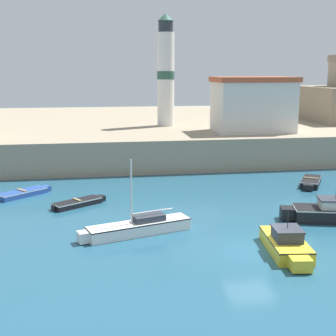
% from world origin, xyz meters
% --- Properties ---
extents(ground_plane, '(200.00, 200.00, 0.00)m').
position_xyz_m(ground_plane, '(0.00, 0.00, 0.00)').
color(ground_plane, '#235670').
extents(quay_seawall, '(120.00, 40.00, 3.08)m').
position_xyz_m(quay_seawall, '(0.00, 38.44, 1.54)').
color(quay_seawall, gray).
rests_on(quay_seawall, ground).
extents(dinghy_black_1, '(2.99, 3.99, 0.62)m').
position_xyz_m(dinghy_black_1, '(9.40, 12.66, 0.30)').
color(dinghy_black_1, black).
rests_on(dinghy_black_1, ground).
extents(sailboat_white_2, '(6.67, 3.07, 4.42)m').
position_xyz_m(sailboat_white_2, '(-5.69, 3.26, 0.43)').
color(sailboat_white_2, white).
rests_on(sailboat_white_2, ground).
extents(dinghy_black_3, '(3.77, 2.93, 0.50)m').
position_xyz_m(dinghy_black_3, '(-9.29, 9.62, 0.23)').
color(dinghy_black_3, black).
rests_on(dinghy_black_3, ground).
extents(dinghy_blue_4, '(3.87, 3.50, 0.50)m').
position_xyz_m(dinghy_blue_4, '(-13.46, 12.96, 0.24)').
color(dinghy_blue_4, '#284C9E').
rests_on(dinghy_blue_4, ground).
extents(motorboat_black_6, '(6.58, 3.18, 2.36)m').
position_xyz_m(motorboat_black_6, '(6.79, 3.75, 0.55)').
color(motorboat_black_6, black).
rests_on(motorboat_black_6, ground).
extents(motorboat_yellow_7, '(2.28, 5.08, 2.26)m').
position_xyz_m(motorboat_yellow_7, '(1.63, -0.76, 0.50)').
color(motorboat_yellow_7, yellow).
rests_on(motorboat_yellow_7, ground).
extents(lighthouse, '(1.94, 1.94, 12.23)m').
position_xyz_m(lighthouse, '(0.00, 30.03, 9.00)').
color(lighthouse, silver).
rests_on(lighthouse, quay_seawall).
extents(harbor_shed_near_wharf, '(8.07, 5.29, 5.52)m').
position_xyz_m(harbor_shed_near_wharf, '(8.00, 23.58, 5.87)').
color(harbor_shed_near_wharf, silver).
rests_on(harbor_shed_near_wharf, quay_seawall).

